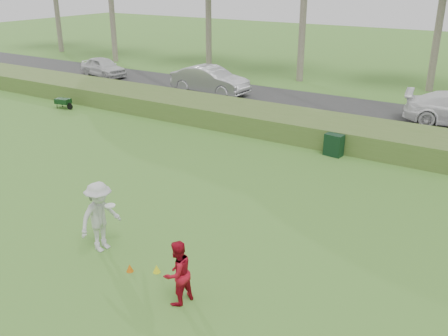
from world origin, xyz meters
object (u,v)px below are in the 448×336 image
Objects in this scene: cone_orange at (130,268)px; car_mid at (210,80)px; player_white at (100,217)px; utility_cabinet at (334,145)px; car_left at (103,67)px; player_red at (178,273)px; cone_yellow at (157,269)px.

car_mid is at bearing 117.83° from cone_orange.
player_white is 10.48m from utility_cabinet.
player_red is at bearing -120.16° from car_left.
player_white is 18.07m from car_mid.
cone_yellow is 0.04× the size of car_mid.
cone_orange is 0.04× the size of car_mid.
player_white is 9.31× the size of cone_yellow.
player_red reaches higher than utility_cabinet.
player_white is 0.40× the size of car_mid.
cone_yellow is at bearing -87.15° from player_white.
car_mid reaches higher than car_left.
cone_yellow is (-1.16, 0.65, -0.65)m from player_red.
cone_orange is at bearing -150.34° from car_mid.
player_red is at bearing -80.25° from utility_cabinet.
car_left is (-19.22, 6.62, 0.27)m from utility_cabinet.
player_red is 1.90m from cone_orange.
cone_orange is 19.04m from car_mid.
car_mid is (9.12, -0.36, 0.14)m from car_left.
cone_yellow is 25.11m from car_left.
player_white is at bearing 162.67° from cone_orange.
cone_yellow is 19.05m from car_mid.
player_red is at bearing -146.39° from car_mid.
car_left reaches higher than utility_cabinet.
player_red reaches higher than cone_orange.
cone_yellow reaches higher than cone_orange.
car_left is (-16.69, 16.78, -0.24)m from player_white.
cone_yellow is at bearing -148.34° from car_mid.
player_red is at bearing -29.27° from cone_yellow.
utility_cabinet is (0.63, 10.25, 0.34)m from cone_yellow.
car_left reaches higher than cone_yellow.
car_mid reaches higher than cone_orange.
player_white reaches higher than cone_orange.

